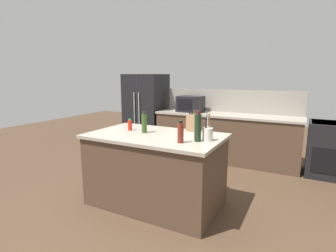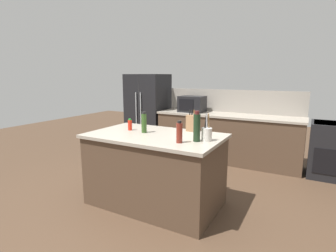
{
  "view_description": "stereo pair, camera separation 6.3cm",
  "coord_description": "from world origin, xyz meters",
  "px_view_note": "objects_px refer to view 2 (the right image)",
  "views": [
    {
      "loc": [
        1.67,
        -2.81,
        1.67
      ],
      "look_at": [
        0.0,
        0.35,
        0.99
      ],
      "focal_mm": 28.0,
      "sensor_mm": 36.0,
      "label": 1
    },
    {
      "loc": [
        1.72,
        -2.78,
        1.67
      ],
      "look_at": [
        0.0,
        0.35,
        0.99
      ],
      "focal_mm": 28.0,
      "sensor_mm": 36.0,
      "label": 2
    }
  ],
  "objects_px": {
    "knife_block": "(192,123)",
    "microwave": "(192,104)",
    "range_oven": "(335,150)",
    "olive_oil_bottle": "(144,123)",
    "vinegar_bottle": "(179,132)",
    "hot_sauce_bottle": "(130,125)",
    "wine_bottle": "(197,127)",
    "refrigerator": "(148,112)",
    "utensil_crock": "(207,134)"
  },
  "relations": [
    {
      "from": "knife_block",
      "to": "microwave",
      "type": "bearing_deg",
      "value": 115.69
    },
    {
      "from": "range_oven",
      "to": "olive_oil_bottle",
      "type": "bearing_deg",
      "value": -136.7
    },
    {
      "from": "vinegar_bottle",
      "to": "olive_oil_bottle",
      "type": "bearing_deg",
      "value": 158.3
    },
    {
      "from": "hot_sauce_bottle",
      "to": "olive_oil_bottle",
      "type": "distance_m",
      "value": 0.26
    },
    {
      "from": "hot_sauce_bottle",
      "to": "wine_bottle",
      "type": "height_order",
      "value": "wine_bottle"
    },
    {
      "from": "refrigerator",
      "to": "range_oven",
      "type": "xyz_separation_m",
      "value": [
        3.7,
        -0.05,
        -0.39
      ]
    },
    {
      "from": "refrigerator",
      "to": "utensil_crock",
      "type": "relative_size",
      "value": 5.35
    },
    {
      "from": "range_oven",
      "to": "vinegar_bottle",
      "type": "distance_m",
      "value": 3.0
    },
    {
      "from": "range_oven",
      "to": "knife_block",
      "type": "relative_size",
      "value": 3.17
    },
    {
      "from": "refrigerator",
      "to": "microwave",
      "type": "height_order",
      "value": "refrigerator"
    },
    {
      "from": "vinegar_bottle",
      "to": "wine_bottle",
      "type": "height_order",
      "value": "wine_bottle"
    },
    {
      "from": "vinegar_bottle",
      "to": "olive_oil_bottle",
      "type": "height_order",
      "value": "olive_oil_bottle"
    },
    {
      "from": "knife_block",
      "to": "utensil_crock",
      "type": "distance_m",
      "value": 0.55
    },
    {
      "from": "range_oven",
      "to": "microwave",
      "type": "relative_size",
      "value": 1.81
    },
    {
      "from": "olive_oil_bottle",
      "to": "microwave",
      "type": "bearing_deg",
      "value": 97.05
    },
    {
      "from": "knife_block",
      "to": "utensil_crock",
      "type": "xyz_separation_m",
      "value": [
        0.37,
        -0.41,
        -0.03
      ]
    },
    {
      "from": "refrigerator",
      "to": "olive_oil_bottle",
      "type": "height_order",
      "value": "refrigerator"
    },
    {
      "from": "microwave",
      "to": "wine_bottle",
      "type": "relative_size",
      "value": 1.46
    },
    {
      "from": "utensil_crock",
      "to": "hot_sauce_bottle",
      "type": "relative_size",
      "value": 2.02
    },
    {
      "from": "knife_block",
      "to": "hot_sauce_bottle",
      "type": "height_order",
      "value": "knife_block"
    },
    {
      "from": "range_oven",
      "to": "wine_bottle",
      "type": "bearing_deg",
      "value": -123.73
    },
    {
      "from": "hot_sauce_bottle",
      "to": "olive_oil_bottle",
      "type": "xyz_separation_m",
      "value": [
        0.26,
        -0.03,
        0.06
      ]
    },
    {
      "from": "olive_oil_bottle",
      "to": "utensil_crock",
      "type": "bearing_deg",
      "value": -1.3
    },
    {
      "from": "knife_block",
      "to": "hot_sauce_bottle",
      "type": "bearing_deg",
      "value": -153.1
    },
    {
      "from": "utensil_crock",
      "to": "wine_bottle",
      "type": "relative_size",
      "value": 0.92
    },
    {
      "from": "microwave",
      "to": "hot_sauce_bottle",
      "type": "height_order",
      "value": "microwave"
    },
    {
      "from": "refrigerator",
      "to": "knife_block",
      "type": "bearing_deg",
      "value": -43.97
    },
    {
      "from": "range_oven",
      "to": "vinegar_bottle",
      "type": "bearing_deg",
      "value": -124.38
    },
    {
      "from": "microwave",
      "to": "vinegar_bottle",
      "type": "relative_size",
      "value": 2.04
    },
    {
      "from": "microwave",
      "to": "knife_block",
      "type": "distance_m",
      "value": 1.95
    },
    {
      "from": "vinegar_bottle",
      "to": "utensil_crock",
      "type": "bearing_deg",
      "value": 45.32
    },
    {
      "from": "range_oven",
      "to": "olive_oil_bottle",
      "type": "relative_size",
      "value": 3.33
    },
    {
      "from": "microwave",
      "to": "wine_bottle",
      "type": "bearing_deg",
      "value": -65.1
    },
    {
      "from": "range_oven",
      "to": "utensil_crock",
      "type": "bearing_deg",
      "value": -123.08
    },
    {
      "from": "utensil_crock",
      "to": "microwave",
      "type": "bearing_deg",
      "value": 117.6
    },
    {
      "from": "refrigerator",
      "to": "vinegar_bottle",
      "type": "distance_m",
      "value": 3.22
    },
    {
      "from": "knife_block",
      "to": "hot_sauce_bottle",
      "type": "xyz_separation_m",
      "value": [
        -0.77,
        -0.35,
        -0.04
      ]
    },
    {
      "from": "microwave",
      "to": "utensil_crock",
      "type": "xyz_separation_m",
      "value": [
        1.15,
        -2.19,
        -0.08
      ]
    },
    {
      "from": "microwave",
      "to": "wine_bottle",
      "type": "distance_m",
      "value": 2.51
    },
    {
      "from": "microwave",
      "to": "knife_block",
      "type": "xyz_separation_m",
      "value": [
        0.78,
        -1.78,
        -0.05
      ]
    },
    {
      "from": "knife_block",
      "to": "utensil_crock",
      "type": "height_order",
      "value": "utensil_crock"
    },
    {
      "from": "knife_block",
      "to": "olive_oil_bottle",
      "type": "xyz_separation_m",
      "value": [
        -0.51,
        -0.39,
        0.02
      ]
    },
    {
      "from": "refrigerator",
      "to": "microwave",
      "type": "bearing_deg",
      "value": -2.62
    },
    {
      "from": "refrigerator",
      "to": "range_oven",
      "type": "distance_m",
      "value": 3.72
    },
    {
      "from": "vinegar_bottle",
      "to": "wine_bottle",
      "type": "distance_m",
      "value": 0.22
    },
    {
      "from": "range_oven",
      "to": "knife_block",
      "type": "bearing_deg",
      "value": -135.18
    },
    {
      "from": "olive_oil_bottle",
      "to": "hot_sauce_bottle",
      "type": "bearing_deg",
      "value": 172.33
    },
    {
      "from": "microwave",
      "to": "olive_oil_bottle",
      "type": "relative_size",
      "value": 1.84
    },
    {
      "from": "refrigerator",
      "to": "wine_bottle",
      "type": "xyz_separation_m",
      "value": [
        2.18,
        -2.33,
        0.25
      ]
    },
    {
      "from": "wine_bottle",
      "to": "vinegar_bottle",
      "type": "bearing_deg",
      "value": -132.94
    }
  ]
}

